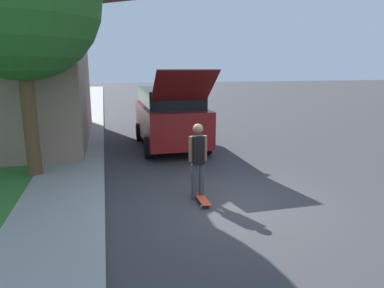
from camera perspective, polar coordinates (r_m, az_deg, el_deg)
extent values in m
plane|color=#333335|center=(7.70, 6.50, -9.49)|extent=(120.00, 120.00, 0.00)
cube|color=gray|center=(13.00, -18.43, -0.60)|extent=(1.80, 80.00, 0.10)
cylinder|color=brown|center=(9.81, -25.48, 4.81)|extent=(0.36, 0.36, 3.36)
cube|color=maroon|center=(12.54, -3.73, 3.71)|extent=(2.03, 4.58, 1.20)
cube|color=black|center=(12.55, -3.89, 7.87)|extent=(1.87, 3.57, 0.61)
cylinder|color=black|center=(13.90, -8.74, 1.99)|extent=(0.24, 0.70, 0.70)
cylinder|color=black|center=(14.21, -0.88, 2.38)|extent=(0.24, 0.70, 0.70)
cylinder|color=black|center=(11.14, -7.28, -0.63)|extent=(0.24, 0.70, 0.70)
cylinder|color=black|center=(11.53, 2.41, -0.08)|extent=(0.24, 0.70, 0.70)
cube|color=maroon|center=(10.12, -1.35, 9.63)|extent=(1.79, 1.36, 0.97)
cube|color=navy|center=(26.46, -4.90, 7.46)|extent=(1.79, 4.25, 0.65)
cube|color=black|center=(26.31, -4.89, 8.66)|extent=(1.57, 2.21, 0.48)
cylinder|color=black|center=(27.61, -7.12, 7.29)|extent=(0.20, 0.68, 0.68)
cylinder|color=black|center=(27.87, -3.57, 7.42)|extent=(0.20, 0.68, 0.68)
cylinder|color=black|center=(25.09, -6.37, 6.78)|extent=(0.20, 0.68, 0.68)
cylinder|color=black|center=(25.39, -2.48, 6.91)|extent=(0.20, 0.68, 0.68)
cylinder|color=#38383D|center=(7.64, 0.35, -6.31)|extent=(0.13, 0.13, 0.82)
cylinder|color=#38383D|center=(7.68, 1.59, -6.21)|extent=(0.13, 0.13, 0.82)
cube|color=black|center=(7.45, 0.99, -1.00)|extent=(0.25, 0.20, 0.63)
sphere|color=brown|center=(7.36, 1.01, 2.53)|extent=(0.23, 0.23, 0.23)
cylinder|color=brown|center=(7.41, -0.20, -0.81)|extent=(0.09, 0.09, 0.56)
cylinder|color=brown|center=(7.49, 2.17, -0.67)|extent=(0.09, 0.09, 0.56)
cube|color=#B73D23|center=(7.56, 1.70, -9.08)|extent=(0.19, 0.80, 0.02)
cylinder|color=silver|center=(7.79, 0.56, -8.91)|extent=(0.03, 0.06, 0.06)
cylinder|color=silver|center=(7.83, 1.81, -8.79)|extent=(0.03, 0.06, 0.06)
cylinder|color=silver|center=(7.34, 1.57, -10.29)|extent=(0.03, 0.06, 0.06)
cylinder|color=silver|center=(7.39, 2.90, -10.15)|extent=(0.03, 0.06, 0.06)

